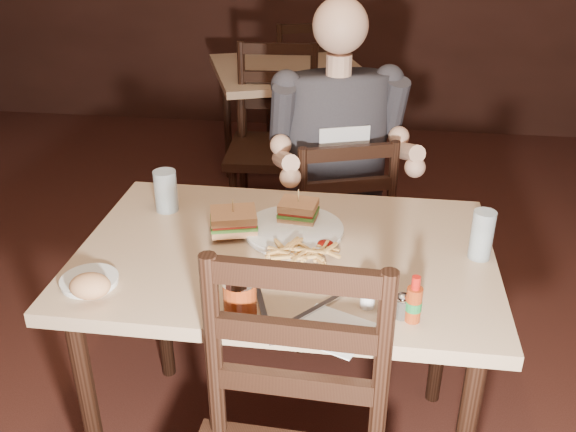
# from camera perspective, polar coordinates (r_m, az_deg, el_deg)

# --- Properties ---
(room_shell) EXTENTS (7.00, 7.00, 7.00)m
(room_shell) POSITION_cam_1_polar(r_m,az_deg,el_deg) (1.27, 3.74, 14.75)
(room_shell) COLOR black
(room_shell) RESTS_ON ground
(main_table) EXTENTS (1.15, 0.77, 0.77)m
(main_table) POSITION_cam_1_polar(r_m,az_deg,el_deg) (1.84, -0.21, -5.31)
(main_table) COLOR tan
(main_table) RESTS_ON ground
(bg_table) EXTENTS (1.02, 1.02, 0.77)m
(bg_table) POSITION_cam_1_polar(r_m,az_deg,el_deg) (3.67, 0.09, 11.72)
(bg_table) COLOR tan
(bg_table) RESTS_ON ground
(chair_far) EXTENTS (0.53, 0.55, 0.88)m
(chair_far) POSITION_cam_1_polar(r_m,az_deg,el_deg) (2.56, 3.95, -1.44)
(chair_far) COLOR black
(chair_far) RESTS_ON ground
(bg_chair_far) EXTENTS (0.57, 0.60, 0.94)m
(bg_chair_far) POSITION_cam_1_polar(r_m,az_deg,el_deg) (4.25, 1.10, 11.02)
(bg_chair_far) COLOR black
(bg_chair_far) RESTS_ON ground
(bg_chair_near) EXTENTS (0.48, 0.52, 0.98)m
(bg_chair_near) POSITION_cam_1_polar(r_m,az_deg,el_deg) (3.22, -1.23, 5.82)
(bg_chair_near) COLOR black
(bg_chair_near) RESTS_ON ground
(diner) EXTENTS (0.62, 0.55, 0.89)m
(diner) POSITION_cam_1_polar(r_m,az_deg,el_deg) (2.33, 4.60, 7.93)
(diner) COLOR #2C2B30
(diner) RESTS_ON chair_far
(dinner_plate) EXTENTS (0.28, 0.28, 0.02)m
(dinner_plate) POSITION_cam_1_polar(r_m,az_deg,el_deg) (1.87, 0.51, -1.38)
(dinner_plate) COLOR white
(dinner_plate) RESTS_ON main_table
(sandwich_left) EXTENTS (0.15, 0.14, 0.11)m
(sandwich_left) POSITION_cam_1_polar(r_m,az_deg,el_deg) (1.84, -4.89, 0.21)
(sandwich_left) COLOR tan
(sandwich_left) RESTS_ON dinner_plate
(sandwich_right) EXTENTS (0.12, 0.10, 0.10)m
(sandwich_right) POSITION_cam_1_polar(r_m,az_deg,el_deg) (1.89, 0.93, 0.95)
(sandwich_right) COLOR tan
(sandwich_right) RESTS_ON dinner_plate
(fries_pile) EXTENTS (0.22, 0.16, 0.04)m
(fries_pile) POSITION_cam_1_polar(r_m,az_deg,el_deg) (1.72, 1.22, -3.14)
(fries_pile) COLOR #DEA656
(fries_pile) RESTS_ON dinner_plate
(ketchup_dollop) EXTENTS (0.05, 0.05, 0.01)m
(ketchup_dollop) POSITION_cam_1_polar(r_m,az_deg,el_deg) (1.78, 3.35, -2.48)
(ketchup_dollop) COLOR maroon
(ketchup_dollop) RESTS_ON dinner_plate
(glass_left) EXTENTS (0.07, 0.07, 0.13)m
(glass_left) POSITION_cam_1_polar(r_m,az_deg,el_deg) (2.02, -10.81, 2.21)
(glass_left) COLOR silver
(glass_left) RESTS_ON main_table
(glass_right) EXTENTS (0.06, 0.06, 0.14)m
(glass_right) POSITION_cam_1_polar(r_m,az_deg,el_deg) (1.80, 16.86, -1.62)
(glass_right) COLOR silver
(glass_right) RESTS_ON main_table
(hot_sauce) EXTENTS (0.04, 0.04, 0.12)m
(hot_sauce) POSITION_cam_1_polar(r_m,az_deg,el_deg) (1.51, 11.16, -7.24)
(hot_sauce) COLOR maroon
(hot_sauce) RESTS_ON main_table
(salt_shaker) EXTENTS (0.04, 0.04, 0.07)m
(salt_shaker) POSITION_cam_1_polar(r_m,az_deg,el_deg) (1.56, 7.10, -7.00)
(salt_shaker) COLOR white
(salt_shaker) RESTS_ON main_table
(pepper_shaker) EXTENTS (0.03, 0.03, 0.06)m
(pepper_shaker) POSITION_cam_1_polar(r_m,az_deg,el_deg) (1.54, 10.09, -7.92)
(pepper_shaker) COLOR #38332D
(pepper_shaker) RESTS_ON main_table
(syrup_dispenser) EXTENTS (0.08, 0.08, 0.11)m
(syrup_dispenser) POSITION_cam_1_polar(r_m,az_deg,el_deg) (1.52, -4.31, -7.01)
(syrup_dispenser) COLOR maroon
(syrup_dispenser) RESTS_ON main_table
(napkin) EXTENTS (0.21, 0.20, 0.00)m
(napkin) POSITION_cam_1_polar(r_m,az_deg,el_deg) (1.49, 3.93, -10.09)
(napkin) COLOR white
(napkin) RESTS_ON main_table
(knife) EXTENTS (0.09, 0.22, 0.01)m
(knife) POSITION_cam_1_polar(r_m,az_deg,el_deg) (1.53, -2.15, -8.68)
(knife) COLOR silver
(knife) RESTS_ON napkin
(fork) EXTENTS (0.13, 0.15, 0.01)m
(fork) POSITION_cam_1_polar(r_m,az_deg,el_deg) (1.55, 2.52, -8.19)
(fork) COLOR silver
(fork) RESTS_ON napkin
(side_plate) EXTENTS (0.14, 0.14, 0.01)m
(side_plate) POSITION_cam_1_polar(r_m,az_deg,el_deg) (1.72, -17.22, -5.61)
(side_plate) COLOR white
(side_plate) RESTS_ON main_table
(bread_roll) EXTENTS (0.10, 0.08, 0.06)m
(bread_roll) POSITION_cam_1_polar(r_m,az_deg,el_deg) (1.64, -17.19, -5.96)
(bread_roll) COLOR tan
(bread_roll) RESTS_ON side_plate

